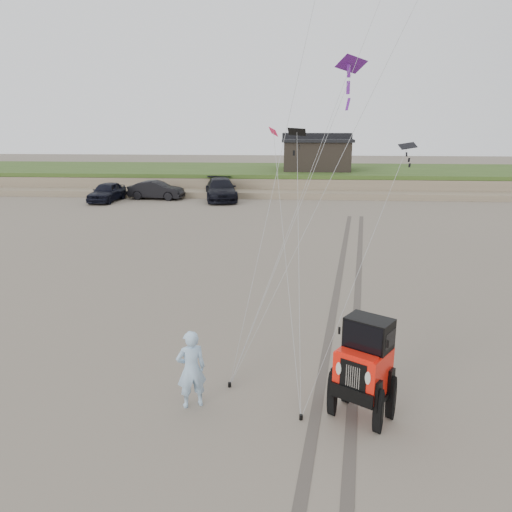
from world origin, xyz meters
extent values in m
plane|color=#6B6054|center=(0.00, 0.00, 0.00)|extent=(160.00, 160.00, 0.00)
cube|color=#7A6B54|center=(0.00, 38.00, 0.70)|extent=(160.00, 12.00, 1.40)
cube|color=#2D4719|center=(0.00, 38.00, 1.55)|extent=(160.00, 12.00, 0.35)
cube|color=#7A6B54|center=(0.00, 31.50, 0.25)|extent=(160.00, 3.50, 0.50)
cube|color=black|center=(2.00, 37.00, 3.03)|extent=(6.00, 5.00, 2.60)
cube|color=black|center=(2.00, 37.00, 4.45)|extent=(6.40, 5.40, 0.25)
cube|color=black|center=(2.00, 37.00, 4.83)|extent=(6.40, 1.20, 0.50)
imported|color=black|center=(-14.88, 27.79, 0.76)|extent=(2.11, 4.57, 1.52)
imported|color=black|center=(-11.29, 29.25, 0.74)|extent=(4.64, 2.07, 1.48)
imported|color=black|center=(-5.95, 29.17, 0.85)|extent=(3.47, 6.24, 1.71)
imported|color=#92AAE2|center=(-2.46, -0.66, 0.93)|extent=(0.80, 0.68, 1.86)
cube|color=black|center=(3.22, 5.04, 5.60)|extent=(0.56, 0.38, 0.22)
cube|color=black|center=(-0.14, 5.27, 6.00)|extent=(0.59, 0.40, 0.26)
cube|color=#5C1781|center=(1.89, 9.53, 8.37)|extent=(1.29, 1.10, 0.63)
cube|color=#DF1B4C|center=(-0.94, 7.15, 5.95)|extent=(0.36, 0.50, 0.34)
cylinder|color=black|center=(-1.71, 0.22, 0.06)|extent=(0.08, 0.08, 0.12)
cylinder|color=black|center=(0.03, -1.05, 0.06)|extent=(0.08, 0.08, 0.12)
cube|color=#4C443D|center=(1.60, 8.00, 0.00)|extent=(4.42, 29.74, 0.01)
cube|color=#4C443D|center=(2.40, 8.00, 0.00)|extent=(4.42, 29.74, 0.01)
camera|label=1|loc=(-0.28, -10.71, 6.41)|focal=35.00mm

